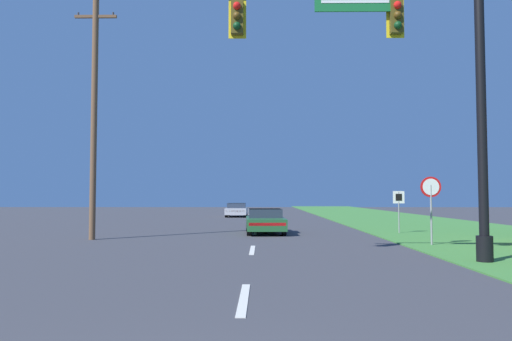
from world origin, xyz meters
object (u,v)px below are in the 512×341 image
at_px(route_sign_post, 399,202).
at_px(car_ahead, 265,221).
at_px(stop_sign, 431,195).
at_px(far_car, 237,210).
at_px(utility_pole_near, 94,113).
at_px(signal_mast, 416,77).

bearing_deg(route_sign_post, car_ahead, 178.41).
xyz_separation_m(stop_sign, route_sign_post, (0.43, 5.91, -0.34)).
height_order(far_car, route_sign_post, route_sign_post).
height_order(car_ahead, far_car, same).
bearing_deg(utility_pole_near, car_ahead, 26.66).
distance_m(signal_mast, car_ahead, 12.44).
bearing_deg(utility_pole_near, far_car, 78.19).
xyz_separation_m(route_sign_post, utility_pole_near, (-13.79, -3.47, 3.84)).
relative_size(signal_mast, stop_sign, 3.40).
bearing_deg(far_car, route_sign_post, -65.85).
bearing_deg(route_sign_post, utility_pole_near, -165.86).
height_order(signal_mast, stop_sign, signal_mast).
height_order(far_car, stop_sign, stop_sign).
distance_m(far_car, utility_pole_near, 24.33).
relative_size(stop_sign, route_sign_post, 1.23).
xyz_separation_m(signal_mast, utility_pole_near, (-11.41, 7.17, 0.24)).
height_order(signal_mast, utility_pole_near, utility_pole_near).
bearing_deg(car_ahead, far_car, 96.95).
relative_size(car_ahead, far_car, 0.97).
bearing_deg(utility_pole_near, route_sign_post, 14.14).
height_order(signal_mast, route_sign_post, signal_mast).
height_order(far_car, utility_pole_near, utility_pole_near).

